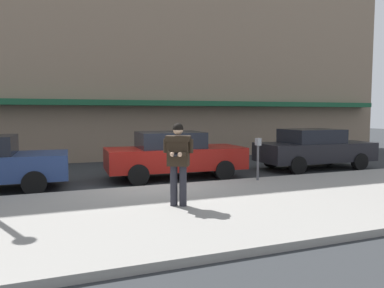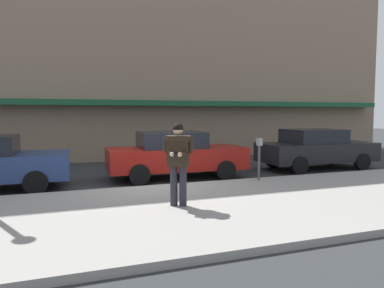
{
  "view_description": "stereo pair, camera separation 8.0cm",
  "coord_description": "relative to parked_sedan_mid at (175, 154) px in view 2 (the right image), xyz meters",
  "views": [
    {
      "loc": [
        -2.76,
        -10.26,
        2.16
      ],
      "look_at": [
        0.14,
        -2.77,
        1.49
      ],
      "focal_mm": 35.0,
      "sensor_mm": 36.0,
      "label": 1
    },
    {
      "loc": [
        -2.68,
        -10.29,
        2.16
      ],
      "look_at": [
        0.14,
        -2.77,
        1.49
      ],
      "focal_mm": 35.0,
      "sensor_mm": 36.0,
      "label": 2
    }
  ],
  "objects": [
    {
      "name": "ground_plane",
      "position": [
        -1.12,
        -1.4,
        -0.79
      ],
      "size": [
        80.0,
        80.0,
        0.0
      ],
      "primitive_type": "plane",
      "color": "#2B2D30"
    },
    {
      "name": "sidewalk",
      "position": [
        -0.12,
        -4.25,
        -0.72
      ],
      "size": [
        32.0,
        5.3,
        0.14
      ],
      "primitive_type": "cube",
      "color": "gray",
      "rests_on": "ground"
    },
    {
      "name": "curb_paint_line",
      "position": [
        -0.12,
        -1.35,
        -0.79
      ],
      "size": [
        28.0,
        0.12,
        0.01
      ],
      "primitive_type": "cube",
      "color": "silver",
      "rests_on": "ground"
    },
    {
      "name": "storefront_facade",
      "position": [
        -0.12,
        7.1,
        5.66
      ],
      "size": [
        28.0,
        4.7,
        12.93
      ],
      "color": "#84705B",
      "rests_on": "ground"
    },
    {
      "name": "parked_sedan_mid",
      "position": [
        0.0,
        0.0,
        0.0
      ],
      "size": [
        4.58,
        2.08,
        1.54
      ],
      "color": "maroon",
      "rests_on": "ground"
    },
    {
      "name": "parked_sedan_far",
      "position": [
        5.7,
        0.04,
        0.0
      ],
      "size": [
        4.54,
        2.0,
        1.54
      ],
      "color": "black",
      "rests_on": "ground"
    },
    {
      "name": "man_texting_on_phone",
      "position": [
        -1.27,
        -4.09,
        0.46
      ],
      "size": [
        0.63,
        0.65,
        1.81
      ],
      "color": "#23232B",
      "rests_on": "sidewalk"
    },
    {
      "name": "parking_meter",
      "position": [
        1.98,
        -2.0,
        0.18
      ],
      "size": [
        0.12,
        0.18,
        1.27
      ],
      "color": "#4C4C51",
      "rests_on": "sidewalk"
    }
  ]
}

